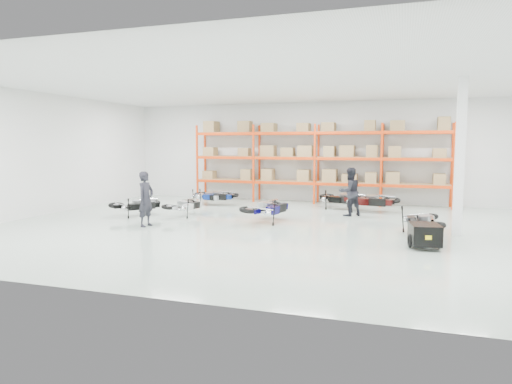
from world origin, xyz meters
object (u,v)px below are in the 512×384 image
(moto_touring_right, at_px, (422,217))
(person_back, at_px, (350,192))
(moto_black_far_left, at_px, (137,202))
(moto_silver_left, at_px, (185,203))
(moto_back_d, at_px, (369,197))
(trailer, at_px, (425,234))
(person_left, at_px, (146,199))
(moto_back_c, at_px, (342,195))
(moto_back_a, at_px, (215,193))
(moto_blue_centre, at_px, (268,204))
(moto_back_b, at_px, (208,194))

(moto_touring_right, distance_m, person_back, 3.99)
(moto_black_far_left, height_order, person_back, person_back)
(moto_silver_left, distance_m, moto_back_d, 7.06)
(moto_silver_left, bearing_deg, moto_touring_right, 179.34)
(person_back, bearing_deg, moto_touring_right, 87.37)
(moto_back_d, bearing_deg, moto_silver_left, 127.02)
(moto_silver_left, distance_m, trailer, 8.63)
(moto_touring_right, relative_size, trailer, 1.21)
(moto_touring_right, bearing_deg, person_left, -176.64)
(moto_back_c, xyz_separation_m, person_left, (-5.47, -5.86, 0.32))
(moto_touring_right, distance_m, moto_back_a, 9.35)
(moto_back_a, bearing_deg, person_left, 177.83)
(moto_blue_centre, bearing_deg, moto_black_far_left, 15.33)
(moto_silver_left, bearing_deg, moto_back_c, -137.56)
(moto_blue_centre, xyz_separation_m, moto_touring_right, (4.88, -0.99, -0.04))
(moto_back_a, relative_size, person_back, 0.96)
(moto_back_a, relative_size, moto_back_d, 0.89)
(moto_black_far_left, height_order, trailer, moto_black_far_left)
(moto_silver_left, xyz_separation_m, moto_back_c, (5.26, 3.59, 0.07))
(moto_blue_centre, distance_m, moto_silver_left, 3.26)
(moto_blue_centre, height_order, trailer, moto_blue_centre)
(moto_blue_centre, distance_m, moto_back_c, 4.35)
(trailer, height_order, person_back, person_back)
(moto_black_far_left, relative_size, moto_back_b, 1.05)
(moto_back_c, bearing_deg, moto_back_d, -102.57)
(moto_back_a, bearing_deg, moto_touring_right, -119.25)
(moto_silver_left, bearing_deg, person_left, 92.95)
(moto_blue_centre, relative_size, trailer, 1.30)
(person_left, bearing_deg, moto_back_d, -44.12)
(moto_silver_left, height_order, person_back, person_back)
(moto_blue_centre, bearing_deg, moto_back_d, -120.15)
(moto_back_d, bearing_deg, person_back, 162.64)
(moto_touring_right, height_order, person_back, person_back)
(moto_touring_right, xyz_separation_m, moto_back_d, (-1.77, 4.32, 0.03))
(moto_back_a, xyz_separation_m, moto_back_d, (6.49, -0.06, 0.06))
(moto_back_b, bearing_deg, moto_black_far_left, -178.41)
(moto_back_c, bearing_deg, person_left, 149.83)
(moto_blue_centre, bearing_deg, person_left, 42.89)
(moto_back_b, height_order, person_left, person_left)
(person_left, height_order, person_back, person_back)
(moto_silver_left, height_order, moto_back_d, moto_back_d)
(person_back, bearing_deg, moto_back_d, -158.48)
(moto_blue_centre, xyz_separation_m, moto_back_c, (2.01, 3.86, -0.04))
(trailer, xyz_separation_m, moto_back_a, (-8.26, 5.98, 0.16))
(moto_silver_left, height_order, trailer, moto_silver_left)
(moto_blue_centre, distance_m, trailer, 5.53)
(moto_blue_centre, bearing_deg, trailer, 164.95)
(trailer, relative_size, person_back, 0.85)
(trailer, xyz_separation_m, moto_back_b, (-8.62, 6.02, 0.12))
(moto_back_a, xyz_separation_m, person_left, (-0.08, -5.39, 0.36))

